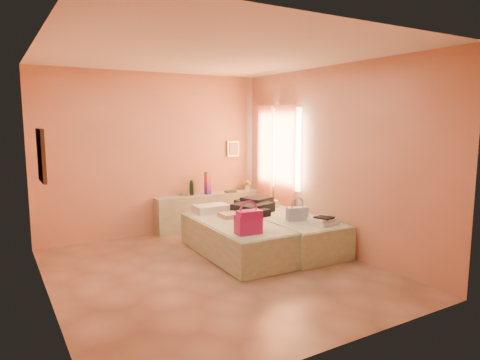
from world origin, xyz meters
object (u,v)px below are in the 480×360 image
at_px(bed_left, 236,238).
at_px(water_bottle, 191,188).
at_px(headboard_ledge, 209,211).
at_px(blue_handbag, 297,214).
at_px(magenta_handbag, 248,222).
at_px(flower_vase, 247,184).
at_px(bed_right, 288,232).
at_px(towel_stack, 324,221).
at_px(green_book, 231,191).

bearing_deg(bed_left, water_bottle, 90.78).
relative_size(headboard_ledge, water_bottle, 7.86).
bearing_deg(blue_handbag, magenta_handbag, -148.19).
height_order(flower_vase, magenta_handbag, flower_vase).
bearing_deg(headboard_ledge, blue_handbag, -76.79).
bearing_deg(bed_right, headboard_ledge, 108.72).
bearing_deg(flower_vase, magenta_handbag, -121.21).
xyz_separation_m(water_bottle, towel_stack, (1.00, -2.39, -0.23)).
relative_size(bed_right, magenta_handbag, 5.90).
height_order(magenta_handbag, towel_stack, magenta_handbag).
bearing_deg(magenta_handbag, headboard_ledge, 81.43).
bearing_deg(headboard_ledge, magenta_handbag, -103.77).
xyz_separation_m(blue_handbag, towel_stack, (0.18, -0.39, -0.05)).
bearing_deg(magenta_handbag, green_book, 71.44).
xyz_separation_m(headboard_ledge, bed_right, (0.52, -1.70, -0.08)).
bearing_deg(water_bottle, bed_right, -62.68).
height_order(green_book, blue_handbag, blue_handbag).
distance_m(water_bottle, flower_vase, 1.16).
bearing_deg(bed_left, bed_right, -3.19).
xyz_separation_m(bed_left, bed_right, (0.90, -0.07, 0.00)).
xyz_separation_m(headboard_ledge, blue_handbag, (0.47, -2.00, 0.28)).
distance_m(blue_handbag, towel_stack, 0.43).
xyz_separation_m(bed_left, magenta_handbag, (-0.18, -0.65, 0.41)).
bearing_deg(towel_stack, bed_left, 143.29).
bearing_deg(water_bottle, bed_left, -90.77).
bearing_deg(green_book, bed_left, -114.70).
distance_m(headboard_ledge, flower_vase, 0.92).
relative_size(headboard_ledge, towel_stack, 5.86).
distance_m(headboard_ledge, towel_stack, 2.49).
xyz_separation_m(bed_left, green_book, (0.79, 1.55, 0.42)).
bearing_deg(bed_right, water_bottle, 118.87).
relative_size(headboard_ledge, blue_handbag, 6.55).
xyz_separation_m(green_book, flower_vase, (0.39, 0.05, 0.10)).
distance_m(headboard_ledge, magenta_handbag, 2.37).
relative_size(flower_vase, towel_stack, 0.68).
height_order(water_bottle, towel_stack, water_bottle).
bearing_deg(bed_right, towel_stack, -78.04).
relative_size(bed_right, towel_stack, 5.71).
distance_m(flower_vase, towel_stack, 2.38).
xyz_separation_m(bed_left, towel_stack, (1.03, -0.77, 0.30)).
distance_m(bed_left, blue_handbag, 0.99).
height_order(headboard_ledge, blue_handbag, blue_handbag).
height_order(blue_handbag, towel_stack, blue_handbag).
relative_size(bed_left, water_bottle, 7.67).
height_order(bed_left, green_book, green_book).
bearing_deg(green_book, flower_vase, 8.97).
bearing_deg(towel_stack, flower_vase, 86.31).
height_order(headboard_ledge, bed_left, headboard_ledge).
bearing_deg(green_book, towel_stack, -81.87).
xyz_separation_m(water_bottle, blue_handbag, (0.82, -2.00, -0.18)).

